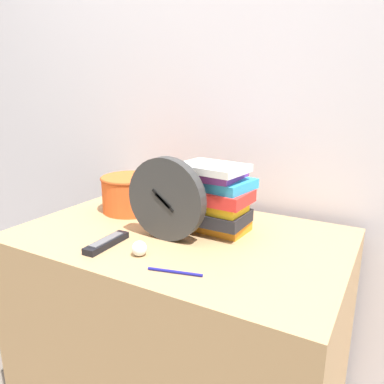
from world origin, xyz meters
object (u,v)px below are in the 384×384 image
(crumpled_paper_ball, at_px, (139,248))
(pen, at_px, (175,272))
(basket, at_px, (130,192))
(tv_remote, at_px, (107,243))
(book_stack, at_px, (215,197))
(desk_clock, at_px, (166,199))

(crumpled_paper_ball, height_order, pen, crumpled_paper_ball)
(basket, bearing_deg, tv_remote, -63.92)
(book_stack, relative_size, basket, 1.15)
(desk_clock, xyz_separation_m, crumpled_paper_ball, (-0.00, -0.14, -0.11))
(crumpled_paper_ball, bearing_deg, tv_remote, 177.70)
(book_stack, xyz_separation_m, tv_remote, (-0.23, -0.28, -0.11))
(book_stack, xyz_separation_m, basket, (-0.38, 0.03, -0.04))
(pen, bearing_deg, book_stack, 97.87)
(basket, height_order, tv_remote, basket)
(tv_remote, bearing_deg, desk_clock, 46.63)
(desk_clock, height_order, crumpled_paper_ball, desk_clock)
(desk_clock, xyz_separation_m, book_stack, (0.10, 0.14, -0.01))
(tv_remote, relative_size, crumpled_paper_ball, 3.89)
(book_stack, height_order, pen, book_stack)
(desk_clock, height_order, pen, desk_clock)
(desk_clock, relative_size, tv_remote, 1.55)
(book_stack, height_order, basket, book_stack)
(tv_remote, xyz_separation_m, pen, (0.28, -0.05, -0.01))
(desk_clock, bearing_deg, crumpled_paper_ball, -90.07)
(desk_clock, height_order, book_stack, desk_clock)
(basket, relative_size, tv_remote, 1.31)
(desk_clock, relative_size, basket, 1.18)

